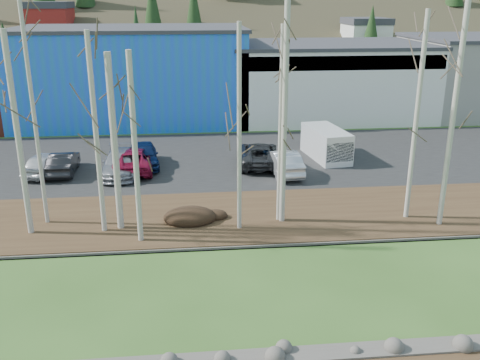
{
  "coord_description": "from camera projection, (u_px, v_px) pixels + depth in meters",
  "views": [
    {
      "loc": [
        -1.21,
        -10.88,
        10.84
      ],
      "look_at": [
        1.25,
        13.22,
        2.5
      ],
      "focal_mm": 40.0,
      "sensor_mm": 36.0,
      "label": 1
    }
  ],
  "objects": [
    {
      "name": "building_white",
      "position": [
        325.0,
        79.0,
        50.59
      ],
      "size": [
        18.36,
        12.24,
        6.8
      ],
      "color": "silver",
      "rests_on": "ground"
    },
    {
      "name": "birch_8",
      "position": [
        453.0,
        116.0,
        24.77
      ],
      "size": [
        0.26,
        0.26,
        10.88
      ],
      "color": "beige",
      "rests_on": "far_bank"
    },
    {
      "name": "far_bank_rocks",
      "position": [
        217.0,
        246.0,
        24.51
      ],
      "size": [
        80.0,
        0.8,
        0.46
      ],
      "primitive_type": null,
      "color": "#47423D",
      "rests_on": "ground"
    },
    {
      "name": "birch_5",
      "position": [
        280.0,
        127.0,
        25.51
      ],
      "size": [
        0.2,
        0.2,
        9.53
      ],
      "color": "beige",
      "rests_on": "far_bank"
    },
    {
      "name": "building_blue",
      "position": [
        132.0,
        74.0,
        48.64
      ],
      "size": [
        20.4,
        12.24,
        8.3
      ],
      "color": "blue",
      "rests_on": "ground"
    },
    {
      "name": "birch_0",
      "position": [
        18.0,
        137.0,
        24.05
      ],
      "size": [
        0.27,
        0.27,
        9.42
      ],
      "color": "beige",
      "rests_on": "far_bank"
    },
    {
      "name": "far_bank",
      "position": [
        213.0,
        217.0,
        27.5
      ],
      "size": [
        80.0,
        7.0,
        0.15
      ],
      "primitive_type": "cube",
      "color": "#382616",
      "rests_on": "ground"
    },
    {
      "name": "near_bank_rocks",
      "position": [
        233.0,
        360.0,
        16.8
      ],
      "size": [
        80.0,
        0.8,
        0.5
      ],
      "primitive_type": null,
      "color": "#47423D",
      "rests_on": "ground"
    },
    {
      "name": "birch_9",
      "position": [
        416.0,
        119.0,
        25.75
      ],
      "size": [
        0.24,
        0.24,
        10.18
      ],
      "color": "beige",
      "rests_on": "far_bank"
    },
    {
      "name": "birch_7",
      "position": [
        285.0,
        107.0,
        25.06
      ],
      "size": [
        0.27,
        0.27,
        11.52
      ],
      "color": "beige",
      "rests_on": "far_bank"
    },
    {
      "name": "car_2",
      "position": [
        134.0,
        159.0,
        34.48
      ],
      "size": [
        2.6,
        5.37,
        1.47
      ],
      "primitive_type": "imported",
      "rotation": [
        0.0,
        0.0,
        3.17
      ],
      "color": "maroon",
      "rests_on": "parking_lot"
    },
    {
      "name": "car_3",
      "position": [
        120.0,
        163.0,
        33.76
      ],
      "size": [
        2.13,
        5.12,
        1.48
      ],
      "primitive_type": "imported",
      "rotation": [
        0.0,
        0.0,
        0.01
      ],
      "color": "gray",
      "rests_on": "parking_lot"
    },
    {
      "name": "van_white",
      "position": [
        327.0,
        144.0,
        36.87
      ],
      "size": [
        2.64,
        4.99,
        2.08
      ],
      "rotation": [
        0.0,
        0.0,
        0.14
      ],
      "color": "white",
      "rests_on": "parking_lot"
    },
    {
      "name": "birch_3",
      "position": [
        96.0,
        136.0,
        24.28
      ],
      "size": [
        0.24,
        0.24,
        9.36
      ],
      "color": "beige",
      "rests_on": "far_bank"
    },
    {
      "name": "birch_2",
      "position": [
        115.0,
        144.0,
        24.75
      ],
      "size": [
        0.31,
        0.31,
        8.41
      ],
      "color": "beige",
      "rests_on": "far_bank"
    },
    {
      "name": "car_5",
      "position": [
        284.0,
        162.0,
        33.87
      ],
      "size": [
        1.97,
        4.73,
        1.52
      ],
      "primitive_type": "imported",
      "rotation": [
        0.0,
        0.0,
        3.22
      ],
      "color": "silver",
      "rests_on": "parking_lot"
    },
    {
      "name": "birch_6",
      "position": [
        239.0,
        131.0,
        24.51
      ],
      "size": [
        0.21,
        0.21,
        9.69
      ],
      "color": "beige",
      "rests_on": "far_bank"
    },
    {
      "name": "car_6",
      "position": [
        259.0,
        154.0,
        35.63
      ],
      "size": [
        3.05,
        5.57,
        1.48
      ],
      "primitive_type": "imported",
      "rotation": [
        0.0,
        0.0,
        3.03
      ],
      "color": "#29292C",
      "rests_on": "parking_lot"
    },
    {
      "name": "birch_4",
      "position": [
        135.0,
        150.0,
        23.38
      ],
      "size": [
        0.25,
        0.25,
        8.62
      ],
      "color": "beige",
      "rests_on": "far_bank"
    },
    {
      "name": "birch_1",
      "position": [
        33.0,
        110.0,
        24.89
      ],
      "size": [
        0.19,
        0.19,
        11.33
      ],
      "color": "beige",
      "rests_on": "far_bank"
    },
    {
      "name": "car_1",
      "position": [
        64.0,
        163.0,
        33.94
      ],
      "size": [
        1.61,
        4.25,
        1.38
      ],
      "primitive_type": "imported",
      "rotation": [
        0.0,
        0.0,
        3.18
      ],
      "color": "black",
      "rests_on": "parking_lot"
    },
    {
      "name": "dirt_mound",
      "position": [
        190.0,
        216.0,
        26.79
      ],
      "size": [
        2.65,
        1.87,
        0.52
      ],
      "primitive_type": "ellipsoid",
      "color": "black",
      "rests_on": "far_bank"
    },
    {
      "name": "car_0",
      "position": [
        46.0,
        163.0,
        33.8
      ],
      "size": [
        2.59,
        4.48,
        1.43
      ],
      "primitive_type": "imported",
      "rotation": [
        0.0,
        0.0,
        2.92
      ],
      "color": "silver",
      "rests_on": "parking_lot"
    },
    {
      "name": "river",
      "position": [
        224.0,
        292.0,
        20.65
      ],
      "size": [
        80.0,
        8.0,
        0.9
      ],
      "primitive_type": null,
      "color": "#162533",
      "rests_on": "ground"
    },
    {
      "name": "car_4",
      "position": [
        144.0,
        155.0,
        35.3
      ],
      "size": [
        2.36,
        4.77,
        1.56
      ],
      "primitive_type": "imported",
      "rotation": [
        0.0,
        0.0,
        0.12
      ],
      "color": "#0E1E47",
      "rests_on": "parking_lot"
    },
    {
      "name": "parking_lot",
      "position": [
        205.0,
        159.0,
        37.38
      ],
      "size": [
        80.0,
        14.0,
        0.14
      ],
      "primitive_type": "cube",
      "color": "black",
      "rests_on": "ground"
    }
  ]
}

